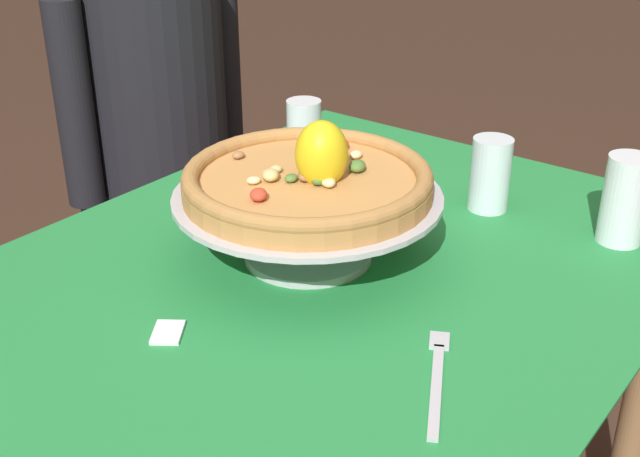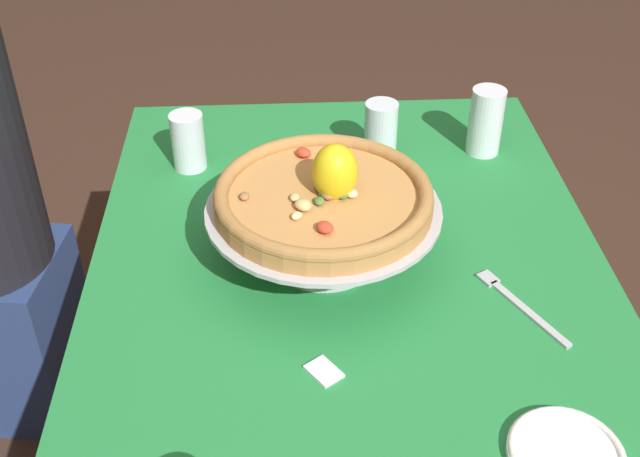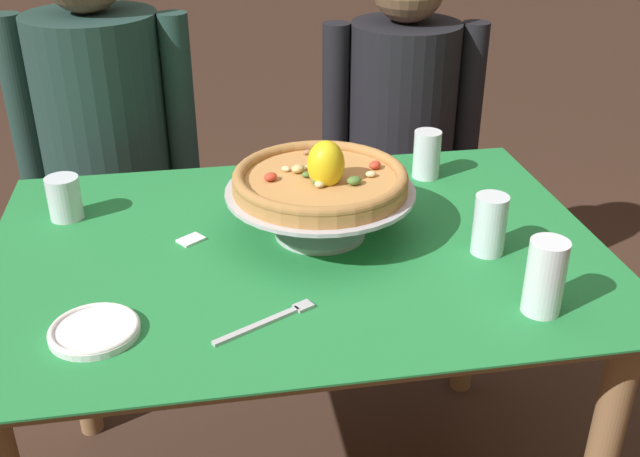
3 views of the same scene
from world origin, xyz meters
name	(u,v)px [view 3 (image 3 of 3)]	position (x,y,z in m)	size (l,w,h in m)	color
dining_table	(298,291)	(0.00, 0.00, 0.61)	(1.21, 0.86, 0.72)	olive
pizza_stand	(320,203)	(0.05, 0.04, 0.78)	(0.38, 0.38, 0.10)	#B7B7C1
pizza	(321,179)	(0.05, 0.04, 0.84)	(0.35, 0.35, 0.11)	#BC8447
water_glass_back_right	(427,157)	(0.35, 0.29, 0.77)	(0.06, 0.06, 0.11)	white
water_glass_back_left	(65,201)	(-0.47, 0.21, 0.76)	(0.07, 0.07, 0.09)	silver
water_glass_front_right	(544,281)	(0.38, -0.30, 0.77)	(0.07, 0.07, 0.14)	white
water_glass_side_right	(489,228)	(0.36, -0.09, 0.77)	(0.06, 0.06, 0.12)	silver
side_plate	(94,330)	(-0.37, -0.24, 0.72)	(0.15, 0.15, 0.02)	white
dinner_fork	(270,320)	(-0.08, -0.25, 0.72)	(0.18, 0.11, 0.01)	#B7B7C1
sugar_packet	(191,240)	(-0.21, 0.06, 0.72)	(0.05, 0.04, 0.01)	white
diner_left	(109,163)	(-0.43, 0.74, 0.62)	(0.50, 0.39, 1.26)	gray
diner_right	(400,156)	(0.43, 0.78, 0.56)	(0.47, 0.36, 1.18)	navy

